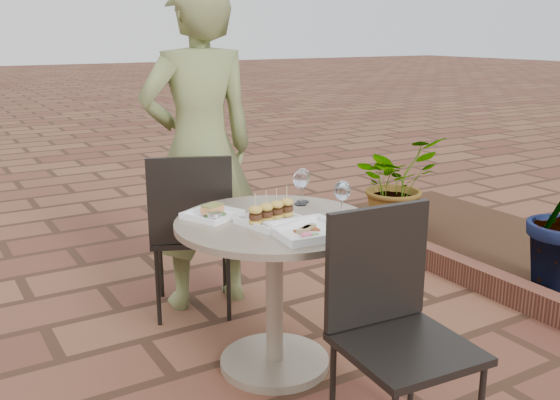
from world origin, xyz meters
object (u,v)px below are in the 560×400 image
chair_far (191,222)px  plate_tuna (307,230)px  diner (200,149)px  chair_near (392,313)px  plate_sliders (271,215)px  plate_salmon (212,213)px  cafe_table (274,271)px

chair_far → plate_tuna: 0.98m
diner → chair_far: bearing=52.5°
chair_near → plate_sliders: bearing=104.0°
plate_sliders → plate_salmon: bearing=128.5°
chair_near → plate_salmon: (-0.30, 0.91, 0.20)m
diner → plate_sliders: bearing=90.2°
cafe_table → plate_sliders: size_ratio=3.14×
plate_salmon → diner: bearing=70.4°
chair_near → plate_sliders: chair_near is taller
chair_near → cafe_table: bearing=100.6°
plate_sliders → plate_tuna: plate_sliders is taller
cafe_table → plate_tuna: plate_tuna is taller
plate_tuna → diner: bearing=89.8°
chair_near → diner: bearing=96.4°
diner → plate_salmon: size_ratio=6.44×
plate_salmon → plate_tuna: plate_salmon is taller
plate_salmon → plate_tuna: bearing=-61.6°
chair_near → plate_salmon: chair_near is taller
plate_sliders → plate_tuna: size_ratio=0.93×
cafe_table → plate_sliders: 0.29m
chair_far → plate_sliders: chair_far is taller
chair_far → chair_near: size_ratio=1.00×
chair_far → plate_sliders: bearing=118.2°
chair_near → diner: 1.62m
cafe_table → chair_near: chair_near is taller
cafe_table → diner: diner is taller
plate_sliders → diner: bearing=86.4°
cafe_table → chair_near: 0.73m
cafe_table → diner: size_ratio=0.49×
chair_far → chair_near: (0.19, -1.43, 0.00)m
chair_far → plate_sliders: size_ratio=3.24×
chair_far → plate_salmon: chair_far is taller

